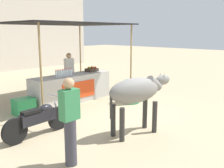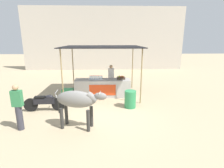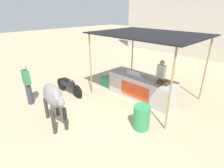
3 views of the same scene
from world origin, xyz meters
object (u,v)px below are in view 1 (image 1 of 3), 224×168
fruit_crate (92,69)px  passerby_on_street (70,121)px  water_barrel (132,92)px  motorcycle_parked (39,119)px  cow (137,92)px  vendor_behind_counter (69,74)px  cooler_box (24,106)px  stall_counter (72,88)px

fruit_crate → passerby_on_street: size_ratio=0.27×
water_barrel → motorcycle_parked: motorcycle_parked is taller
fruit_crate → motorcycle_parked: fruit_crate is taller
fruit_crate → cow: size_ratio=0.24×
vendor_behind_counter → cow: (-1.29, -4.26, 0.18)m
vendor_behind_counter → cow: 4.46m
fruit_crate → vendor_behind_counter: 0.90m
cow → vendor_behind_counter: bearing=73.1°
passerby_on_street → vendor_behind_counter: bearing=52.4°
cooler_box → stall_counter: bearing=2.9°
cow → passerby_on_street: (-2.04, -0.06, -0.18)m
cow → cooler_box: bearing=107.8°
stall_counter → fruit_crate: bearing=3.0°
water_barrel → motorcycle_parked: size_ratio=0.45×
stall_counter → vendor_behind_counter: bearing=56.9°
stall_counter → water_barrel: (1.30, -1.66, -0.08)m
fruit_crate → motorcycle_parked: bearing=-150.5°
cooler_box → cow: cow is taller
fruit_crate → water_barrel: size_ratio=0.55×
cooler_box → passerby_on_street: passerby_on_street is taller
water_barrel → cow: size_ratio=0.43×
cooler_box → motorcycle_parked: motorcycle_parked is taller
cow → motorcycle_parked: bearing=137.4°
vendor_behind_counter → motorcycle_parked: 4.05m
cooler_box → cow: bearing=-72.2°
water_barrel → passerby_on_street: passerby_on_street is taller
vendor_behind_counter → water_barrel: 2.59m
fruit_crate → passerby_on_street: bearing=-136.8°
fruit_crate → passerby_on_street: (-3.86, -3.62, -0.19)m
stall_counter → cooler_box: (-1.90, -0.10, -0.24)m
fruit_crate → vendor_behind_counter: size_ratio=0.27×
cooler_box → fruit_crate: bearing=3.0°
water_barrel → stall_counter: bearing=128.1°
fruit_crate → cooler_box: fruit_crate is taller
vendor_behind_counter → passerby_on_street: bearing=-127.6°
cooler_box → motorcycle_parked: bearing=-108.3°
stall_counter → passerby_on_street: size_ratio=1.82×
stall_counter → passerby_on_street: (-2.84, -3.57, 0.37)m
passerby_on_street → cooler_box: bearing=74.8°
stall_counter → cow: bearing=-102.9°
fruit_crate → cow: cow is taller
fruit_crate → motorcycle_parked: 4.10m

